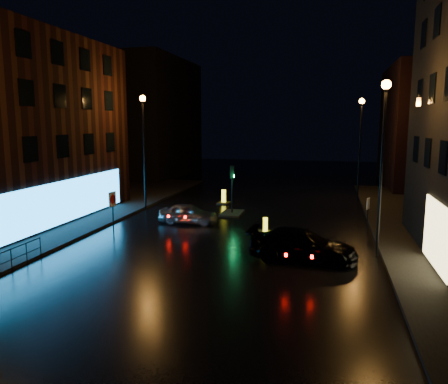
{
  "coord_description": "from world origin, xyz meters",
  "views": [
    {
      "loc": [
        5.36,
        -15.69,
        6.43
      ],
      "look_at": [
        0.03,
        6.46,
        2.8
      ],
      "focal_mm": 35.0,
      "sensor_mm": 36.0,
      "label": 1
    }
  ],
  "objects_px": {
    "bollard_near": "(265,230)",
    "road_sign_right": "(368,206)",
    "road_sign_left": "(113,203)",
    "traffic_signal": "(232,207)",
    "silver_hatchback": "(189,214)",
    "dark_sedan": "(303,245)",
    "bollard_far": "(224,200)"
  },
  "relations": [
    {
      "from": "dark_sedan",
      "to": "road_sign_right",
      "type": "height_order",
      "value": "road_sign_right"
    },
    {
      "from": "silver_hatchback",
      "to": "road_sign_right",
      "type": "distance_m",
      "value": 11.06
    },
    {
      "from": "road_sign_left",
      "to": "road_sign_right",
      "type": "xyz_separation_m",
      "value": [
        14.21,
        4.43,
        -0.39
      ]
    },
    {
      "from": "dark_sedan",
      "to": "road_sign_left",
      "type": "relative_size",
      "value": 1.99
    },
    {
      "from": "bollard_near",
      "to": "road_sign_right",
      "type": "bearing_deg",
      "value": 1.01
    },
    {
      "from": "road_sign_left",
      "to": "road_sign_right",
      "type": "height_order",
      "value": "road_sign_left"
    },
    {
      "from": "bollard_near",
      "to": "dark_sedan",
      "type": "bearing_deg",
      "value": -78.68
    },
    {
      "from": "bollard_far",
      "to": "road_sign_right",
      "type": "height_order",
      "value": "road_sign_right"
    },
    {
      "from": "dark_sedan",
      "to": "road_sign_right",
      "type": "distance_m",
      "value": 7.38
    },
    {
      "from": "traffic_signal",
      "to": "bollard_near",
      "type": "xyz_separation_m",
      "value": [
        3.08,
        -4.86,
        -0.3
      ]
    },
    {
      "from": "road_sign_left",
      "to": "silver_hatchback",
      "type": "bearing_deg",
      "value": 59.87
    },
    {
      "from": "traffic_signal",
      "to": "silver_hatchback",
      "type": "relative_size",
      "value": 0.92
    },
    {
      "from": "silver_hatchback",
      "to": "bollard_far",
      "type": "distance_m",
      "value": 7.36
    },
    {
      "from": "traffic_signal",
      "to": "bollard_near",
      "type": "distance_m",
      "value": 5.76
    },
    {
      "from": "traffic_signal",
      "to": "road_sign_right",
      "type": "height_order",
      "value": "traffic_signal"
    },
    {
      "from": "bollard_near",
      "to": "road_sign_right",
      "type": "xyz_separation_m",
      "value": [
        5.84,
        1.8,
        1.32
      ]
    },
    {
      "from": "traffic_signal",
      "to": "silver_hatchback",
      "type": "bearing_deg",
      "value": -121.03
    },
    {
      "from": "road_sign_right",
      "to": "road_sign_left",
      "type": "bearing_deg",
      "value": 39.13
    },
    {
      "from": "dark_sedan",
      "to": "road_sign_left",
      "type": "xyz_separation_m",
      "value": [
        -10.81,
        2.07,
        1.18
      ]
    },
    {
      "from": "silver_hatchback",
      "to": "road_sign_left",
      "type": "distance_m",
      "value": 5.29
    },
    {
      "from": "silver_hatchback",
      "to": "road_sign_right",
      "type": "relative_size",
      "value": 1.84
    },
    {
      "from": "dark_sedan",
      "to": "bollard_near",
      "type": "xyz_separation_m",
      "value": [
        -2.44,
        4.7,
        -0.53
      ]
    },
    {
      "from": "traffic_signal",
      "to": "bollard_far",
      "type": "distance_m",
      "value": 4.14
    },
    {
      "from": "road_sign_left",
      "to": "traffic_signal",
      "type": "bearing_deg",
      "value": 63.21
    },
    {
      "from": "bollard_near",
      "to": "road_sign_right",
      "type": "height_order",
      "value": "road_sign_right"
    },
    {
      "from": "traffic_signal",
      "to": "road_sign_right",
      "type": "bearing_deg",
      "value": -18.99
    },
    {
      "from": "traffic_signal",
      "to": "bollard_far",
      "type": "relative_size",
      "value": 2.57
    },
    {
      "from": "traffic_signal",
      "to": "silver_hatchback",
      "type": "xyz_separation_m",
      "value": [
        -2.1,
        -3.49,
        0.14
      ]
    },
    {
      "from": "dark_sedan",
      "to": "road_sign_right",
      "type": "xyz_separation_m",
      "value": [
        3.4,
        6.5,
        0.79
      ]
    },
    {
      "from": "dark_sedan",
      "to": "bollard_near",
      "type": "bearing_deg",
      "value": 31.41
    },
    {
      "from": "dark_sedan",
      "to": "road_sign_left",
      "type": "height_order",
      "value": "road_sign_left"
    },
    {
      "from": "road_sign_right",
      "to": "dark_sedan",
      "type": "bearing_deg",
      "value": 84.18
    }
  ]
}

